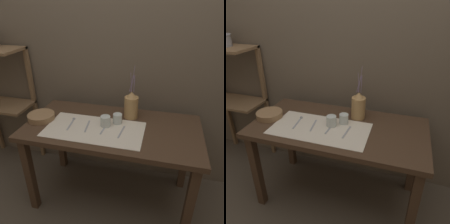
% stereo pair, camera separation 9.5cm
% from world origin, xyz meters
% --- Properties ---
extents(ground_plane, '(12.00, 12.00, 0.00)m').
position_xyz_m(ground_plane, '(0.00, 0.00, 0.00)').
color(ground_plane, brown).
extents(stone_wall_back, '(7.00, 0.06, 2.40)m').
position_xyz_m(stone_wall_back, '(0.00, 0.45, 1.20)').
color(stone_wall_back, brown).
rests_on(stone_wall_back, ground_plane).
extents(wooden_table, '(1.35, 0.68, 0.75)m').
position_xyz_m(wooden_table, '(0.00, 0.00, 0.64)').
color(wooden_table, '#422D1E').
rests_on(wooden_table, ground_plane).
extents(wooden_shelf_unit, '(0.59, 0.33, 1.24)m').
position_xyz_m(wooden_shelf_unit, '(-1.20, 0.27, 0.87)').
color(wooden_shelf_unit, brown).
rests_on(wooden_shelf_unit, ground_plane).
extents(linen_cloth, '(0.74, 0.38, 0.00)m').
position_xyz_m(linen_cloth, '(-0.12, -0.08, 0.75)').
color(linen_cloth, beige).
rests_on(linen_cloth, wooden_table).
extents(pitcher_with_flowers, '(0.11, 0.11, 0.43)m').
position_xyz_m(pitcher_with_flowers, '(0.12, 0.18, 0.85)').
color(pitcher_with_flowers, '#A87F4C').
rests_on(pitcher_with_flowers, wooden_table).
extents(wooden_bowl, '(0.21, 0.21, 0.05)m').
position_xyz_m(wooden_bowl, '(-0.59, -0.04, 0.77)').
color(wooden_bowl, '#8E6B47').
rests_on(wooden_bowl, wooden_table).
extents(glass_tumbler_near, '(0.08, 0.08, 0.08)m').
position_xyz_m(glass_tumbler_near, '(-0.05, -0.02, 0.79)').
color(glass_tumbler_near, silver).
rests_on(glass_tumbler_near, wooden_table).
extents(glass_tumbler_far, '(0.07, 0.07, 0.08)m').
position_xyz_m(glass_tumbler_far, '(0.03, 0.05, 0.79)').
color(glass_tumbler_far, silver).
rests_on(glass_tumbler_far, wooden_table).
extents(spoon_inner, '(0.03, 0.18, 0.02)m').
position_xyz_m(spoon_inner, '(-0.32, -0.01, 0.75)').
color(spoon_inner, '#939399').
rests_on(spoon_inner, wooden_table).
extents(fork_outer, '(0.04, 0.17, 0.00)m').
position_xyz_m(fork_outer, '(-0.18, -0.06, 0.75)').
color(fork_outer, '#939399').
rests_on(fork_outer, wooden_table).
extents(spoon_outer, '(0.03, 0.18, 0.02)m').
position_xyz_m(spoon_outer, '(-0.04, -0.01, 0.75)').
color(spoon_outer, '#939399').
rests_on(spoon_outer, wooden_table).
extents(knife_center, '(0.03, 0.17, 0.00)m').
position_xyz_m(knife_center, '(0.09, -0.08, 0.75)').
color(knife_center, '#939399').
rests_on(knife_center, wooden_table).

